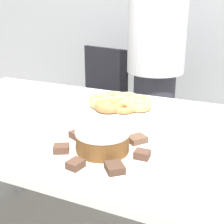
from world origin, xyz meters
name	(u,v)px	position (x,y,z in m)	size (l,w,h in m)	color
table	(112,145)	(0.00, 0.00, 0.68)	(1.86, 0.89, 0.76)	silver
person_standing	(156,64)	(-0.10, 0.91, 0.83)	(0.36, 0.36, 1.58)	#383842
office_chair_left	(94,113)	(-0.57, 0.92, 0.42)	(0.53, 0.53, 0.88)	black
plate_cake	(103,152)	(0.07, -0.22, 0.76)	(0.35, 0.35, 0.01)	white
plate_donuts	(119,107)	(-0.06, 0.21, 0.76)	(0.33, 0.33, 0.01)	white
frosted_cake	(103,140)	(0.07, -0.22, 0.80)	(0.17, 0.17, 0.07)	brown
lamington_0	(61,148)	(-0.05, -0.28, 0.78)	(0.06, 0.06, 0.02)	brown
lamington_1	(75,164)	(0.04, -0.35, 0.78)	(0.05, 0.05, 0.02)	brown
lamington_2	(115,168)	(0.15, -0.32, 0.78)	(0.07, 0.07, 0.02)	#513828
lamington_3	(142,154)	(0.20, -0.22, 0.78)	(0.05, 0.04, 0.02)	brown
lamington_4	(137,139)	(0.14, -0.12, 0.78)	(0.08, 0.08, 0.02)	brown
lamington_5	(109,131)	(0.03, -0.10, 0.78)	(0.05, 0.05, 0.02)	#513828
lamington_6	(78,135)	(-0.05, -0.17, 0.78)	(0.07, 0.06, 0.02)	brown
donut_0	(119,102)	(-0.06, 0.21, 0.79)	(0.11, 0.11, 0.04)	#E5AD66
donut_1	(102,103)	(-0.12, 0.16, 0.78)	(0.11, 0.11, 0.03)	#E5AD66
donut_2	(109,106)	(-0.07, 0.13, 0.79)	(0.12, 0.12, 0.04)	#C68447
donut_3	(123,107)	(-0.02, 0.15, 0.78)	(0.12, 0.12, 0.03)	#D18E4C
donut_4	(138,105)	(0.04, 0.20, 0.79)	(0.12, 0.12, 0.04)	#E5AD66
donut_5	(139,101)	(0.02, 0.26, 0.79)	(0.12, 0.12, 0.03)	#E5AD66
donut_6	(127,98)	(-0.05, 0.28, 0.78)	(0.11, 0.11, 0.03)	#E5AD66
donut_7	(113,97)	(-0.12, 0.27, 0.78)	(0.12, 0.12, 0.03)	#E5AD66
donut_8	(100,99)	(-0.16, 0.22, 0.78)	(0.11, 0.11, 0.03)	#E5AD66
napkin	(23,108)	(-0.45, 0.02, 0.76)	(0.18, 0.16, 0.01)	white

